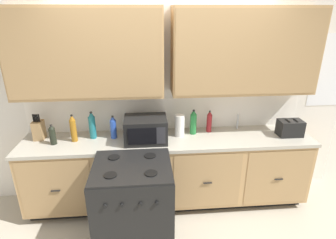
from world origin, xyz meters
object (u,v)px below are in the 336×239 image
at_px(knife_block, 39,130).
at_px(bottle_green, 193,122).
at_px(bottle_amber, 73,128).
at_px(toaster, 290,128).
at_px(bottle_dark, 52,135).
at_px(stove_range, 134,206).
at_px(microwave, 146,129).
at_px(paper_towel_roll, 180,125).
at_px(bottle_blue, 113,127).
at_px(bottle_red, 209,121).
at_px(bottle_teal, 92,125).

height_order(knife_block, bottle_green, knife_block).
height_order(knife_block, bottle_amber, bottle_amber).
distance_m(toaster, bottle_dark, 2.75).
bearing_deg(knife_block, toaster, -3.05).
distance_m(bottle_green, bottle_amber, 1.39).
bearing_deg(bottle_green, stove_range, -134.06).
relative_size(stove_range, bottle_amber, 2.95).
relative_size(microwave, knife_block, 1.55).
relative_size(microwave, bottle_amber, 1.49).
distance_m(stove_range, paper_towel_roll, 1.05).
bearing_deg(bottle_blue, microwave, -16.24).
relative_size(microwave, paper_towel_roll, 1.85).
height_order(bottle_red, bottle_blue, bottle_blue).
bearing_deg(bottle_teal, stove_range, -56.83).
xyz_separation_m(bottle_teal, bottle_red, (1.40, 0.06, -0.03)).
xyz_separation_m(microwave, toaster, (1.72, -0.00, -0.04)).
bearing_deg(stove_range, bottle_teal, 123.17).
bearing_deg(knife_block, bottle_green, -0.15).
height_order(bottle_teal, bottle_amber, bottle_teal).
height_order(paper_towel_roll, bottle_amber, bottle_amber).
distance_m(stove_range, microwave, 0.84).
bearing_deg(paper_towel_roll, bottle_green, 13.79).
distance_m(bottle_red, bottle_amber, 1.60).
bearing_deg(bottle_red, bottle_teal, -177.43).
distance_m(stove_range, bottle_blue, 0.93).
xyz_separation_m(toaster, bottle_dark, (-2.75, 0.01, 0.02)).
height_order(microwave, bottle_amber, bottle_amber).
bearing_deg(bottle_teal, knife_block, 177.80).
relative_size(bottle_dark, bottle_green, 0.77).
xyz_separation_m(stove_range, paper_towel_roll, (0.55, 0.70, 0.57)).
bearing_deg(bottle_teal, toaster, -3.27).
distance_m(microwave, bottle_amber, 0.82).
xyz_separation_m(stove_range, bottle_dark, (-0.89, 0.60, 0.55)).
bearing_deg(microwave, bottle_green, 14.68).
bearing_deg(bottle_dark, knife_block, 142.74).
height_order(stove_range, bottle_dark, bottle_dark).
height_order(paper_towel_roll, bottle_blue, bottle_blue).
distance_m(paper_towel_roll, bottle_amber, 1.22).
bearing_deg(microwave, bottle_blue, 163.76).
bearing_deg(bottle_blue, knife_block, 176.97).
bearing_deg(bottle_red, bottle_green, -168.01).
relative_size(knife_block, bottle_red, 1.14).
relative_size(microwave, bottle_dark, 2.06).
bearing_deg(stove_range, bottle_blue, 108.27).
xyz_separation_m(microwave, bottle_amber, (-0.82, 0.06, 0.02)).
bearing_deg(stove_range, bottle_amber, 135.73).
relative_size(bottle_red, bottle_amber, 0.84).
distance_m(knife_block, bottle_green, 1.81).
height_order(toaster, bottle_dark, bottle_dark).
bearing_deg(toaster, bottle_amber, 178.50).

